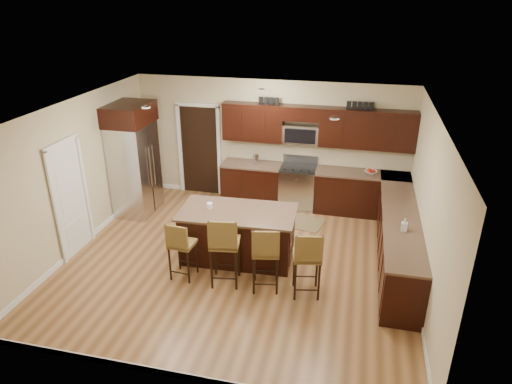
% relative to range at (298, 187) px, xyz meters
% --- Properties ---
extents(floor, '(6.00, 6.00, 0.00)m').
position_rel_range_xyz_m(floor, '(-0.68, -2.45, -0.47)').
color(floor, olive).
rests_on(floor, ground).
extents(ceiling, '(6.00, 6.00, 0.00)m').
position_rel_range_xyz_m(ceiling, '(-0.68, -2.45, 2.23)').
color(ceiling, silver).
rests_on(ceiling, wall_back).
extents(wall_back, '(6.00, 0.00, 6.00)m').
position_rel_range_xyz_m(wall_back, '(-0.68, 0.30, 0.88)').
color(wall_back, '#C7B890').
rests_on(wall_back, floor).
extents(wall_left, '(0.00, 5.50, 5.50)m').
position_rel_range_xyz_m(wall_left, '(-3.68, -2.45, 0.88)').
color(wall_left, '#C7B890').
rests_on(wall_left, floor).
extents(wall_right, '(0.00, 5.50, 5.50)m').
position_rel_range_xyz_m(wall_right, '(2.32, -2.45, 0.88)').
color(wall_right, '#C7B890').
rests_on(wall_right, floor).
extents(base_cabinets, '(4.02, 3.96, 0.92)m').
position_rel_range_xyz_m(base_cabinets, '(1.22, -1.01, -0.01)').
color(base_cabinets, black).
rests_on(base_cabinets, floor).
extents(upper_cabinets, '(4.00, 0.33, 0.80)m').
position_rel_range_xyz_m(upper_cabinets, '(0.36, 0.13, 1.37)').
color(upper_cabinets, black).
rests_on(upper_cabinets, wall_back).
extents(range, '(0.76, 0.64, 1.11)m').
position_rel_range_xyz_m(range, '(0.00, 0.00, 0.00)').
color(range, silver).
rests_on(range, floor).
extents(microwave, '(0.76, 0.31, 0.40)m').
position_rel_range_xyz_m(microwave, '(0.00, 0.15, 1.15)').
color(microwave, silver).
rests_on(microwave, upper_cabinets).
extents(doorway, '(0.85, 0.03, 2.06)m').
position_rel_range_xyz_m(doorway, '(-2.33, 0.28, 0.56)').
color(doorway, black).
rests_on(doorway, floor).
extents(pantry_door, '(0.03, 0.80, 2.04)m').
position_rel_range_xyz_m(pantry_door, '(-3.66, -2.75, 0.55)').
color(pantry_door, white).
rests_on(pantry_door, floor).
extents(letter_decor, '(2.20, 0.03, 0.15)m').
position_rel_range_xyz_m(letter_decor, '(0.22, 0.13, 1.82)').
color(letter_decor, black).
rests_on(letter_decor, upper_cabinets).
extents(island, '(2.05, 1.14, 0.92)m').
position_rel_range_xyz_m(island, '(-0.72, -2.32, -0.04)').
color(island, black).
rests_on(island, floor).
extents(stool_left, '(0.42, 0.42, 1.03)m').
position_rel_range_xyz_m(stool_left, '(-1.45, -3.16, 0.17)').
color(stool_left, brown).
rests_on(stool_left, floor).
extents(stool_mid, '(0.52, 0.52, 1.22)m').
position_rel_range_xyz_m(stool_mid, '(-0.71, -3.17, 0.29)').
color(stool_mid, brown).
rests_on(stool_mid, floor).
extents(stool_right, '(0.50, 0.50, 1.13)m').
position_rel_range_xyz_m(stool_right, '(-0.05, -3.16, 0.23)').
color(stool_right, brown).
rests_on(stool_right, floor).
extents(refrigerator, '(0.79, 1.03, 2.35)m').
position_rel_range_xyz_m(refrigerator, '(-3.30, -1.00, 0.73)').
color(refrigerator, silver).
rests_on(refrigerator, floor).
extents(floor_mat, '(1.11, 0.84, 0.01)m').
position_rel_range_xyz_m(floor_mat, '(0.13, -0.73, -0.47)').
color(floor_mat, olive).
rests_on(floor_mat, floor).
extents(fruit_bowl, '(0.30, 0.30, 0.06)m').
position_rel_range_xyz_m(fruit_bowl, '(1.50, -0.00, 0.48)').
color(fruit_bowl, silver).
rests_on(fruit_bowl, base_cabinets).
extents(soap_bottle, '(0.11, 0.11, 0.21)m').
position_rel_range_xyz_m(soap_bottle, '(2.02, -2.39, 0.55)').
color(soap_bottle, '#B2B2B2').
rests_on(soap_bottle, base_cabinets).
extents(canister_tall, '(0.12, 0.12, 0.22)m').
position_rel_range_xyz_m(canister_tall, '(-0.93, -0.00, 0.56)').
color(canister_tall, silver).
rests_on(canister_tall, base_cabinets).
extents(canister_short, '(0.11, 0.11, 0.16)m').
position_rel_range_xyz_m(canister_short, '(-0.95, -0.00, 0.53)').
color(canister_short, silver).
rests_on(canister_short, base_cabinets).
extents(island_jar, '(0.10, 0.10, 0.10)m').
position_rel_range_xyz_m(island_jar, '(-1.22, -2.32, 0.50)').
color(island_jar, white).
rests_on(island_jar, island).
extents(stool_extra, '(0.50, 0.50, 1.13)m').
position_rel_range_xyz_m(stool_extra, '(0.60, -3.16, 0.23)').
color(stool_extra, brown).
rests_on(stool_extra, floor).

